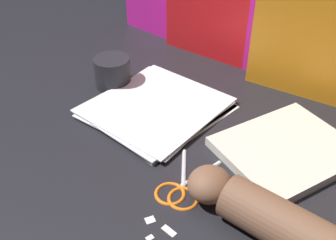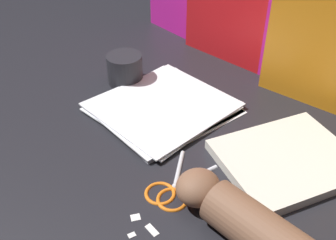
% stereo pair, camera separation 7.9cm
% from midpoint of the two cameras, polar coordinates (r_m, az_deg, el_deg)
% --- Properties ---
extents(ground_plane, '(6.00, 6.00, 0.00)m').
position_cam_midpoint_polar(ground_plane, '(0.81, 4.03, -4.82)').
color(ground_plane, black).
extents(paper_stack, '(0.29, 0.31, 0.02)m').
position_cam_midpoint_polar(paper_stack, '(0.92, 1.71, 1.94)').
color(paper_stack, white).
rests_on(paper_stack, ground_plane).
extents(book_closed, '(0.28, 0.31, 0.02)m').
position_cam_midpoint_polar(book_closed, '(0.82, 19.60, -5.53)').
color(book_closed, silver).
rests_on(book_closed, ground_plane).
extents(scissors, '(0.12, 0.16, 0.01)m').
position_cam_midpoint_polar(scissors, '(0.73, 3.73, -10.02)').
color(scissors, silver).
rests_on(scissors, ground_plane).
extents(hand_forearm, '(0.28, 0.08, 0.08)m').
position_cam_midpoint_polar(hand_forearm, '(0.65, 15.25, -14.59)').
color(hand_forearm, brown).
rests_on(hand_forearm, ground_plane).
extents(paper_scrap_near, '(0.01, 0.01, 0.00)m').
position_cam_midpoint_polar(paper_scrap_near, '(0.67, -1.76, -16.49)').
color(paper_scrap_near, white).
rests_on(paper_scrap_near, ground_plane).
extents(paper_scrap_mid, '(0.03, 0.01, 0.00)m').
position_cam_midpoint_polar(paper_scrap_mid, '(0.67, 1.15, -15.82)').
color(paper_scrap_mid, white).
rests_on(paper_scrap_mid, ground_plane).
extents(paper_scrap_far, '(0.02, 0.02, 0.00)m').
position_cam_midpoint_polar(paper_scrap_far, '(0.69, -1.37, -14.09)').
color(paper_scrap_far, white).
rests_on(paper_scrap_far, ground_plane).
extents(mug, '(0.09, 0.09, 0.08)m').
position_cam_midpoint_polar(mug, '(1.01, -4.05, 7.33)').
color(mug, '#232328').
rests_on(mug, ground_plane).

